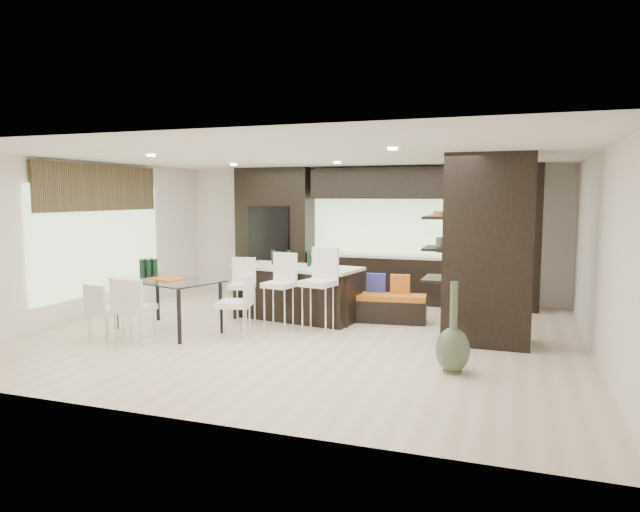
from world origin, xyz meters
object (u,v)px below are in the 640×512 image
at_px(chair_end, 234,308).
at_px(chair_near, 135,313).
at_px(stool_right, 318,298).
at_px(chair_far, 106,314).
at_px(stool_left, 242,298).
at_px(dining_table, 167,305).
at_px(kitchen_island, 297,292).
at_px(stool_mid, 279,298).
at_px(floor_vase, 453,327).
at_px(bench, 390,308).

bearing_deg(chair_end, chair_near, 110.87).
relative_size(stool_right, chair_near, 1.20).
height_order(chair_near, chair_far, chair_near).
xyz_separation_m(stool_left, dining_table, (-0.90, -0.76, -0.03)).
bearing_deg(chair_far, kitchen_island, 55.85).
bearing_deg(chair_near, stool_right, 26.53).
height_order(kitchen_island, stool_left, kitchen_island).
height_order(stool_left, dining_table, stool_left).
height_order(stool_mid, dining_table, stool_mid).
bearing_deg(floor_vase, chair_far, -179.16).
distance_m(floor_vase, dining_table, 4.50).
bearing_deg(bench, stool_right, -136.44).
relative_size(kitchen_island, stool_left, 2.45).
relative_size(stool_mid, chair_end, 1.10).
height_order(stool_right, chair_end, stool_right).
bearing_deg(floor_vase, kitchen_island, 142.30).
distance_m(dining_table, chair_far, 0.94).
bearing_deg(stool_right, chair_end, -132.77).
bearing_deg(chair_near, floor_vase, -6.35).
distance_m(stool_right, bench, 1.42).
height_order(stool_left, chair_far, stool_left).
height_order(stool_mid, bench, stool_mid).
bearing_deg(chair_end, stool_right, -69.28).
relative_size(kitchen_island, chair_near, 2.47).
xyz_separation_m(stool_right, dining_table, (-2.24, -0.72, -0.12)).
xyz_separation_m(stool_left, chair_end, (0.27, -0.76, -0.00)).
bearing_deg(chair_far, stool_mid, 44.07).
distance_m(kitchen_island, stool_left, 1.02).
bearing_deg(chair_far, dining_table, 63.63).
height_order(stool_right, chair_near, stool_right).
bearing_deg(bench, chair_far, -151.30).
distance_m(kitchen_island, stool_mid, 0.78).
relative_size(stool_right, bench, 0.87).
distance_m(kitchen_island, stool_right, 1.05).
bearing_deg(dining_table, chair_near, -72.11).
relative_size(stool_mid, stool_right, 0.92).
relative_size(stool_mid, floor_vase, 0.88).
xyz_separation_m(stool_left, chair_far, (-1.44, -1.53, -0.06)).
distance_m(stool_mid, chair_end, 0.85).
distance_m(stool_left, chair_far, 2.10).
xyz_separation_m(floor_vase, dining_table, (-4.45, 0.70, -0.14)).
bearing_deg(floor_vase, bench, 117.71).
xyz_separation_m(chair_far, chair_end, (1.70, 0.77, 0.05)).
height_order(bench, floor_vase, floor_vase).
distance_m(bench, chair_end, 2.67).
height_order(stool_right, floor_vase, floor_vase).
distance_m(stool_mid, bench, 1.90).
bearing_deg(stool_mid, stool_left, -171.75).
relative_size(kitchen_island, stool_mid, 2.24).
relative_size(stool_mid, dining_table, 0.57).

